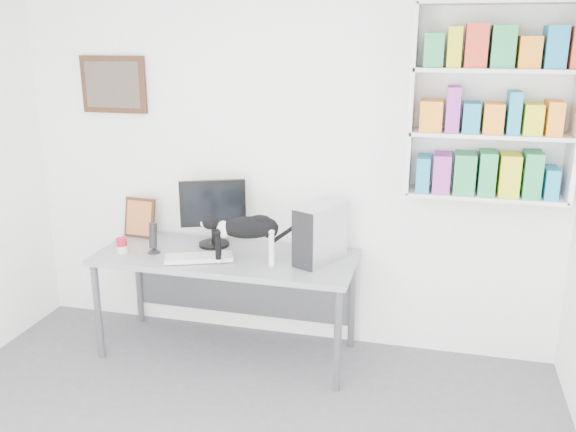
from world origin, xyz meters
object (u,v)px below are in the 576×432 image
Objects in this scene: keyboard at (199,258)px; cat at (247,240)px; speaker at (153,237)px; leaning_print at (140,217)px; pc_tower at (320,234)px; bookshelf at (493,103)px; soup_can at (122,246)px; desk at (227,304)px; monitor at (213,213)px.

keyboard is 0.80× the size of cat.
leaning_print is at bearing 125.56° from speaker.
leaning_print is (-1.44, 0.19, -0.04)m from pc_tower.
soup_can is at bearing -170.94° from bookshelf.
keyboard is 0.39m from speaker.
cat is at bearing -0.04° from soup_can.
bookshelf is 3.97× the size of leaning_print.
speaker is at bearing 16.88° from soup_can.
bookshelf is 5.44× the size of speaker.
desk is 5.87× the size of leaning_print.
speaker is at bearing -171.72° from bookshelf.
keyboard is at bearing -134.29° from desk.
monitor reaches higher than speaker.
monitor reaches higher than desk.
bookshelf is 2.18m from keyboard.
keyboard is 0.58m from soup_can.
monitor reaches higher than pc_tower.
pc_tower is at bearing -2.18° from leaning_print.
bookshelf is 1.39m from pc_tower.
bookshelf is 2.68m from soup_can.
soup_can is 0.94m from cat.
soup_can is 0.19× the size of cat.
pc_tower is (-1.05, -0.21, -0.88)m from bookshelf.
cat is (0.72, -0.07, 0.06)m from speaker.
desk is 16.42× the size of soup_can.
pc_tower reaches higher than cat.
leaning_print is at bearing 151.65° from monitor.
bookshelf is 2.45× the size of monitor.
leaning_print reaches higher than desk.
leaning_print is 0.39m from soup_can.
speaker is 0.72m from cat.
desk is 0.86m from soup_can.
desk is 8.04× the size of speaker.
soup_can is (-1.40, -0.18, -0.15)m from pc_tower.
soup_can is at bearing 158.46° from keyboard.
keyboard is (-0.14, -0.14, 0.40)m from desk.
bookshelf reaches higher than leaning_print.
speaker is at bearing 148.65° from keyboard.
soup_can is at bearing -167.42° from speaker.
soup_can is at bearing 162.71° from cat.
cat reaches higher than desk.
monitor reaches higher than soup_can.
monitor is 0.88× the size of cat.
leaning_print is (-0.62, 0.06, -0.10)m from monitor.
cat is at bearing -22.60° from keyboard.
keyboard is at bearing -143.17° from pc_tower.
speaker is at bearing -149.87° from pc_tower.
bookshelf is 2.28m from desk.
desk is 0.62m from cat.
monitor is 0.69m from soup_can.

